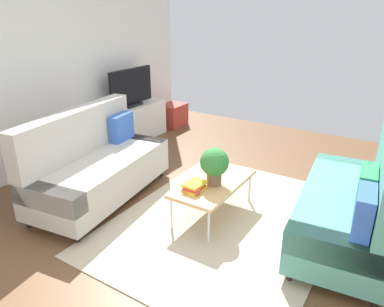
# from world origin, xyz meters

# --- Properties ---
(ground_plane) EXTENTS (7.68, 7.68, 0.00)m
(ground_plane) POSITION_xyz_m (0.00, 0.00, 0.00)
(ground_plane) COLOR brown
(wall_far) EXTENTS (6.40, 0.12, 2.90)m
(wall_far) POSITION_xyz_m (0.00, 2.80, 1.45)
(wall_far) COLOR white
(wall_far) RESTS_ON ground_plane
(area_rug) EXTENTS (2.90, 2.20, 0.01)m
(area_rug) POSITION_xyz_m (0.14, -0.18, 0.01)
(area_rug) COLOR tan
(area_rug) RESTS_ON ground_plane
(couch_beige) EXTENTS (2.00, 1.09, 1.10)m
(couch_beige) POSITION_xyz_m (-0.21, 1.44, 0.44)
(couch_beige) COLOR #B2ADA3
(couch_beige) RESTS_ON ground_plane
(couch_green) EXTENTS (1.98, 1.04, 1.10)m
(couch_green) POSITION_xyz_m (0.48, -1.41, 0.45)
(couch_green) COLOR teal
(couch_green) RESTS_ON ground_plane
(coffee_table) EXTENTS (1.10, 0.56, 0.42)m
(coffee_table) POSITION_xyz_m (0.19, 0.02, 0.39)
(coffee_table) COLOR tan
(coffee_table) RESTS_ON ground_plane
(tv_console) EXTENTS (1.40, 0.44, 0.64)m
(tv_console) POSITION_xyz_m (1.62, 2.46, 0.32)
(tv_console) COLOR silver
(tv_console) RESTS_ON ground_plane
(tv) EXTENTS (1.00, 0.20, 0.64)m
(tv) POSITION_xyz_m (1.62, 2.44, 0.95)
(tv) COLOR black
(tv) RESTS_ON tv_console
(storage_trunk) EXTENTS (0.52, 0.40, 0.44)m
(storage_trunk) POSITION_xyz_m (2.72, 2.36, 0.22)
(storage_trunk) COLOR #B2382D
(storage_trunk) RESTS_ON ground_plane
(potted_plant) EXTENTS (0.32, 0.32, 0.42)m
(potted_plant) POSITION_xyz_m (0.14, -0.02, 0.66)
(potted_plant) COLOR brown
(potted_plant) RESTS_ON coffee_table
(table_book_0) EXTENTS (0.26, 0.21, 0.03)m
(table_book_0) POSITION_xyz_m (-0.10, 0.09, 0.44)
(table_book_0) COLOR gold
(table_book_0) RESTS_ON coffee_table
(table_book_1) EXTENTS (0.27, 0.22, 0.03)m
(table_book_1) POSITION_xyz_m (-0.10, 0.09, 0.47)
(table_book_1) COLOR red
(table_book_1) RESTS_ON table_book_0
(table_book_2) EXTENTS (0.25, 0.19, 0.03)m
(table_book_2) POSITION_xyz_m (-0.10, 0.09, 0.50)
(table_book_2) COLOR gold
(table_book_2) RESTS_ON table_book_1
(vase_0) EXTENTS (0.09, 0.09, 0.15)m
(vase_0) POSITION_xyz_m (1.04, 2.51, 0.71)
(vase_0) COLOR #4C72B2
(vase_0) RESTS_ON tv_console
(vase_1) EXTENTS (0.13, 0.13, 0.14)m
(vase_1) POSITION_xyz_m (1.19, 2.51, 0.71)
(vase_1) COLOR #4C72B2
(vase_1) RESTS_ON tv_console
(bottle_0) EXTENTS (0.05, 0.05, 0.21)m
(bottle_0) POSITION_xyz_m (1.38, 2.42, 0.74)
(bottle_0) COLOR orange
(bottle_0) RESTS_ON tv_console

